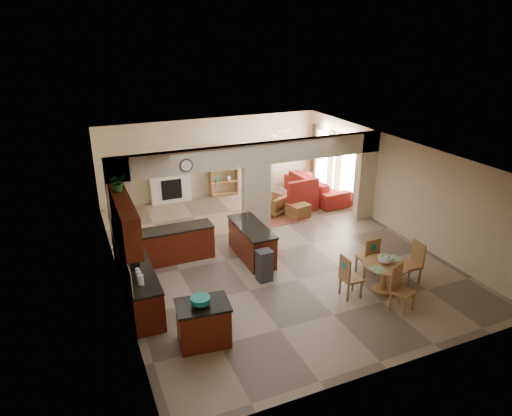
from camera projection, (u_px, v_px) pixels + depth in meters
name	position (u px, v px, depth m)	size (l,w,h in m)	color
floor	(271.00, 252.00, 12.48)	(10.00, 10.00, 0.00)	gray
ceiling	(272.00, 152.00, 11.44)	(10.00, 10.00, 0.00)	white
wall_back	(212.00, 157.00, 16.23)	(8.00, 8.00, 0.00)	beige
wall_front	(396.00, 303.00, 7.69)	(8.00, 8.00, 0.00)	beige
wall_left	(114.00, 229.00, 10.50)	(10.00, 10.00, 0.00)	beige
wall_right	(394.00, 185.00, 13.42)	(10.00, 10.00, 0.00)	beige
partition_left_pier	(121.00, 212.00, 11.47)	(0.60, 0.25, 2.80)	beige
partition_center_pier	(256.00, 202.00, 12.93)	(0.80, 0.25, 2.20)	beige
partition_right_pier	(366.00, 176.00, 14.16)	(0.60, 0.25, 2.80)	beige
partition_header	(256.00, 154.00, 12.41)	(8.00, 0.25, 0.60)	beige
kitchen_counter	(152.00, 263.00, 10.91)	(2.52, 3.29, 1.48)	#3B1206
upper_cabinets	(124.00, 219.00, 9.69)	(0.35, 2.40, 0.90)	#3B1206
peninsula	(252.00, 242.00, 11.99)	(0.70, 1.85, 0.91)	#3B1206
wall_clock	(186.00, 165.00, 11.57)	(0.34, 0.34, 0.03)	#452317
rug	(277.00, 217.00, 14.71)	(1.60, 1.30, 0.01)	brown
fireplace	(171.00, 185.00, 15.80)	(1.60, 0.35, 1.20)	silver
shelving_unit	(224.00, 171.00, 16.39)	(1.00, 0.32, 1.80)	olive
window_a	(349.00, 170.00, 15.44)	(0.02, 0.90, 1.90)	white
window_b	(323.00, 158.00, 16.90)	(0.02, 0.90, 1.90)	white
glazed_door	(335.00, 168.00, 16.23)	(0.02, 0.70, 2.10)	white
drape_a_left	(358.00, 175.00, 14.92)	(0.10, 0.28, 2.30)	#3D1E18
drape_a_right	(338.00, 166.00, 15.94)	(0.10, 0.28, 2.30)	#3D1E18
drape_b_left	(331.00, 162.00, 16.37)	(0.10, 0.28, 2.30)	#3D1E18
drape_b_right	(314.00, 154.00, 17.40)	(0.10, 0.28, 2.30)	#3D1E18
ceiling_fan	(275.00, 133.00, 14.64)	(1.00, 1.00, 0.10)	white
kitchen_island	(204.00, 323.00, 8.73)	(1.08, 0.83, 0.88)	#3B1206
teal_bowl	(201.00, 301.00, 8.50)	(0.37, 0.37, 0.18)	#127F7C
trash_can	(264.00, 267.00, 10.94)	(0.34, 0.29, 0.73)	#2E2E31
dining_table	(385.00, 273.00, 10.46)	(1.03, 1.03, 0.70)	olive
fruit_bowl	(385.00, 259.00, 10.40)	(0.32, 0.32, 0.17)	#66A523
sofa	(317.00, 187.00, 16.30)	(1.08, 2.76, 0.81)	maroon
chaise	(297.00, 203.00, 15.30)	(1.13, 0.93, 0.45)	maroon
armchair	(274.00, 204.00, 14.92)	(0.66, 0.68, 0.62)	maroon
ottoman	(298.00, 210.00, 14.68)	(0.61, 0.61, 0.45)	maroon
plant	(117.00, 182.00, 9.93)	(0.38, 0.33, 0.42)	#165519
chair_north	(369.00, 255.00, 11.09)	(0.42, 0.43, 1.02)	olive
chair_east	(414.00, 261.00, 10.82)	(0.43, 0.43, 1.02)	olive
chair_south	(400.00, 286.00, 9.77)	(0.54, 0.54, 1.02)	olive
chair_west	(348.00, 275.00, 10.20)	(0.44, 0.43, 1.02)	olive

